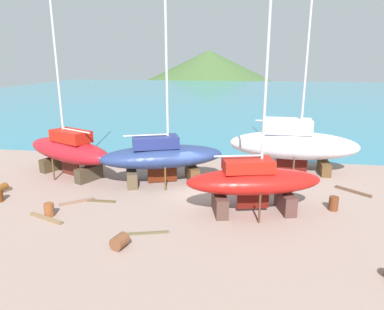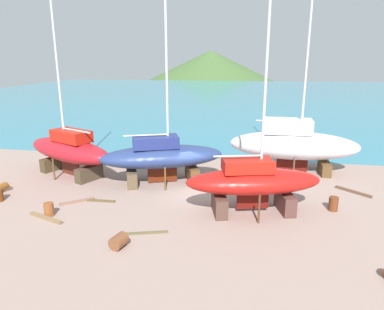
# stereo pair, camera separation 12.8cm
# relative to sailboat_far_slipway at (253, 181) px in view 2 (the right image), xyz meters

# --- Properties ---
(ground_plane) EXTENTS (43.96, 43.96, 0.00)m
(ground_plane) POSITION_rel_sailboat_far_slipway_xyz_m (-3.73, 0.16, -1.92)
(ground_plane) COLOR gray
(sea_water) EXTENTS (145.06, 115.58, 0.01)m
(sea_water) POSITION_rel_sailboat_far_slipway_xyz_m (-3.73, 68.94, -1.92)
(sea_water) COLOR teal
(sea_water) RESTS_ON ground
(headland_hill) EXTENTS (111.58, 111.58, 25.94)m
(headland_hill) POSITION_rel_sailboat_far_slipway_xyz_m (-20.90, 168.56, -1.92)
(headland_hill) COLOR #3F5D2F
(headland_hill) RESTS_ON ground
(sailboat_far_slipway) EXTENTS (8.24, 4.36, 11.78)m
(sailboat_far_slipway) POSITION_rel_sailboat_far_slipway_xyz_m (0.00, 0.00, 0.00)
(sailboat_far_slipway) COLOR #50312C
(sailboat_far_slipway) RESTS_ON ground
(sailboat_large_starboard) EXTENTS (9.07, 6.27, 15.36)m
(sailboat_large_starboard) POSITION_rel_sailboat_far_slipway_xyz_m (-13.85, 4.74, 0.12)
(sailboat_large_starboard) COLOR #433722
(sailboat_large_starboard) RESTS_ON ground
(sailboat_mid_port) EXTENTS (10.15, 3.72, 18.17)m
(sailboat_mid_port) POSITION_rel_sailboat_far_slipway_xyz_m (3.16, 8.50, 0.32)
(sailboat_mid_port) COLOR brown
(sailboat_mid_port) RESTS_ON ground
(sailboat_small_center) EXTENTS (9.31, 5.81, 14.50)m
(sailboat_small_center) POSITION_rel_sailboat_far_slipway_xyz_m (-6.45, 4.16, 0.09)
(sailboat_small_center) COLOR brown
(sailboat_small_center) RESTS_ON ground
(worker) EXTENTS (0.50, 0.40, 1.73)m
(worker) POSITION_rel_sailboat_far_slipway_xyz_m (-1.34, 4.97, -1.02)
(worker) COLOR navy
(worker) RESTS_ON ground
(barrel_blue_faded) EXTENTS (0.58, 0.82, 0.54)m
(barrel_blue_faded) POSITION_rel_sailboat_far_slipway_xyz_m (-16.83, 0.71, -1.65)
(barrel_blue_faded) COLOR brown
(barrel_blue_faded) RESTS_ON ground
(barrel_tipped_center) EXTENTS (0.75, 0.75, 0.84)m
(barrel_tipped_center) POSITION_rel_sailboat_far_slipway_xyz_m (4.80, 1.03, -1.50)
(barrel_tipped_center) COLOR brown
(barrel_tipped_center) RESTS_ON ground
(barrel_tipped_left) EXTENTS (0.87, 0.93, 0.67)m
(barrel_tipped_left) POSITION_rel_sailboat_far_slipway_xyz_m (-6.30, -5.07, -1.59)
(barrel_tipped_left) COLOR brown
(barrel_tipped_left) RESTS_ON ground
(barrel_ochre) EXTENTS (0.72, 0.72, 0.78)m
(barrel_ochre) POSITION_rel_sailboat_far_slipway_xyz_m (-11.53, -2.33, -1.53)
(barrel_ochre) COLOR brown
(barrel_ochre) RESTS_ON ground
(timber_short_skew) EXTENTS (2.44, 1.12, 0.16)m
(timber_short_skew) POSITION_rel_sailboat_far_slipway_xyz_m (-11.50, -2.79, -1.84)
(timber_short_skew) COLOR brown
(timber_short_skew) RESTS_ON ground
(timber_plank_far) EXTENTS (1.84, 1.48, 0.13)m
(timber_plank_far) POSITION_rel_sailboat_far_slipway_xyz_m (-10.86, -0.28, -1.86)
(timber_plank_far) COLOR #825B4A
(timber_plank_far) RESTS_ON ground
(timber_long_aft) EXTENTS (2.21, 0.74, 0.11)m
(timber_long_aft) POSITION_rel_sailboat_far_slipway_xyz_m (-5.40, -3.55, -1.87)
(timber_long_aft) COLOR brown
(timber_long_aft) RESTS_ON ground
(timber_long_fore) EXTENTS (1.91, 0.22, 0.11)m
(timber_long_fore) POSITION_rel_sailboat_far_slipway_xyz_m (-9.46, 0.08, -1.87)
(timber_long_fore) COLOR brown
(timber_long_fore) RESTS_ON ground
(timber_plank_near) EXTENTS (1.97, 1.78, 0.18)m
(timber_plank_near) POSITION_rel_sailboat_far_slipway_xyz_m (6.80, 4.22, -1.83)
(timber_plank_near) COLOR brown
(timber_plank_near) RESTS_ON ground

